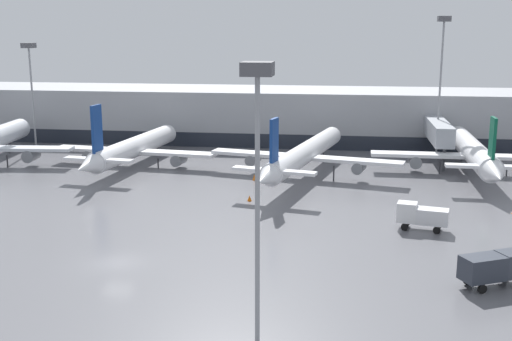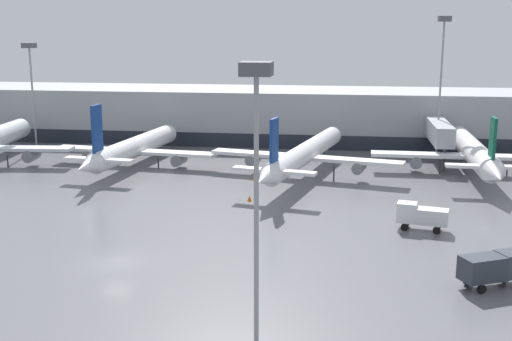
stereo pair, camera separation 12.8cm
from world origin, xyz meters
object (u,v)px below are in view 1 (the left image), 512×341
Objects in this scene: parked_jet_5 at (305,154)px; apron_light_mast_0 at (442,49)px; service_truck_1 at (421,215)px; apron_light_mast_1 at (30,65)px; service_truck_3 at (493,267)px; traffic_cone_3 at (249,198)px; apron_light_mast_2 at (257,125)px; traffic_cone_0 at (254,177)px; parked_jet_1 at (473,152)px; parked_jet_2 at (134,148)px.

parked_jet_5 is 1.69× the size of apron_light_mast_0.
apron_light_mast_0 is (6.21, 36.48, 14.80)m from service_truck_1.
service_truck_1 is at bearing -31.55° from apron_light_mast_1.
traffic_cone_3 is (-22.03, 22.05, -1.27)m from service_truck_3.
traffic_cone_3 is at bearing 169.03° from parked_jet_5.
apron_light_mast_1 is at bearing 126.44° from apron_light_mast_2.
parked_jet_5 is 2.04× the size of apron_light_mast_2.
traffic_cone_3 is at bearing -85.02° from traffic_cone_0.
traffic_cone_3 is (0.89, -10.22, -0.07)m from traffic_cone_0.
service_truck_1 is at bearing 160.34° from parked_jet_1.
apron_light_mast_2 reaches higher than traffic_cone_0.
apron_light_mast_2 is (6.38, -43.84, 13.46)m from traffic_cone_0.
apron_light_mast_2 is at bearing -53.56° from apron_light_mast_1.
parked_jet_2 is at bearing 110.21° from service_truck_3.
apron_light_mast_2 is at bearing -81.72° from traffic_cone_0.
service_truck_1 reaches higher than service_truck_3.
parked_jet_2 is 0.89× the size of parked_jet_5.
apron_light_mast_0 reaches higher than apron_light_mast_2.
parked_jet_1 is at bearing 66.50° from apron_light_mast_2.
parked_jet_5 reaches higher than traffic_cone_0.
parked_jet_1 is 41.47× the size of traffic_cone_0.
parked_jet_2 is at bearing 161.03° from traffic_cone_0.
apron_light_mast_1 reaches higher than parked_jet_5.
apron_light_mast_1 reaches higher than traffic_cone_3.
parked_jet_1 is 40.27m from service_truck_3.
service_truck_3 is at bearing -142.01° from parked_jet_5.
parked_jet_5 is at bearing -92.43° from parked_jet_2.
traffic_cone_0 is at bearing 98.28° from apron_light_mast_2.
service_truck_3 is at bearing -54.62° from traffic_cone_0.
apron_light_mast_0 is (2.38, 50.20, 14.71)m from service_truck_3.
service_truck_3 is 0.26× the size of apron_light_mast_0.
parked_jet_5 is at bearing 88.89° from service_truck_3.
apron_light_mast_1 is (-67.04, 9.15, 10.59)m from parked_jet_1.
apron_light_mast_2 is at bearing -147.26° from parked_jet_2.
service_truck_1 is at bearing -44.18° from traffic_cone_0.
apron_light_mast_1 is (-38.32, 16.70, 13.18)m from traffic_cone_0.
traffic_cone_3 is (-27.83, -17.77, -2.66)m from parked_jet_1.
service_truck_3 is (3.82, -13.72, 0.09)m from service_truck_1.
apron_light_mast_1 reaches higher than parked_jet_1.
service_truck_1 is 30.88m from apron_light_mast_2.
apron_light_mast_0 is (-3.42, 10.38, 13.32)m from parked_jet_1.
service_truck_3 is at bearing -126.55° from parked_jet_2.
apron_light_mast_1 is at bearing -19.90° from service_truck_1.
apron_light_mast_1 is (-61.24, 48.98, 11.98)m from service_truck_3.
traffic_cone_0 reaches higher than traffic_cone_3.
apron_light_mast_0 is 63.69m from apron_light_mast_1.
traffic_cone_3 is at bearing 123.15° from parked_jet_1.
parked_jet_5 reaches higher than service_truck_3.
traffic_cone_0 is 46.30m from apron_light_mast_2.
apron_light_mast_2 is (-16.54, -11.56, 12.26)m from service_truck_3.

